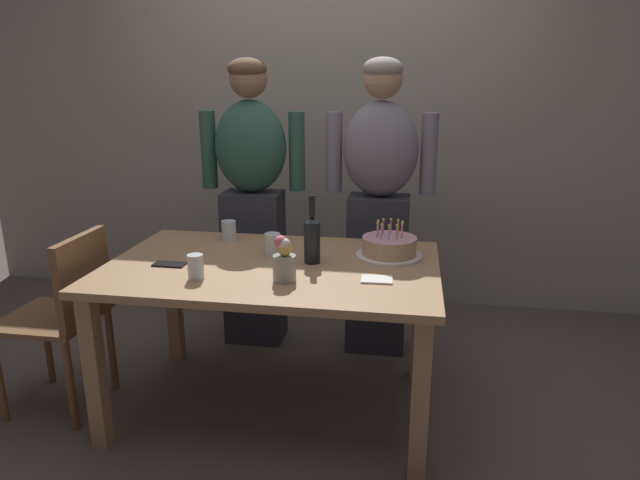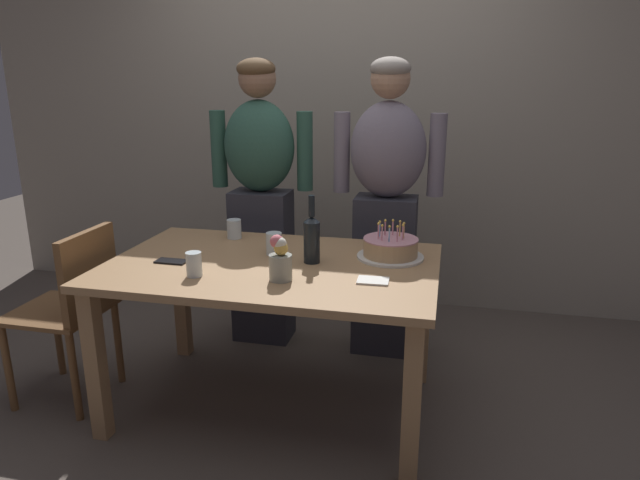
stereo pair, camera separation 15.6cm
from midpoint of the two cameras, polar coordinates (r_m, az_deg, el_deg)
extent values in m
plane|color=#564C44|center=(2.90, -6.11, -16.44)|extent=(10.00, 10.00, 0.00)
cube|color=#9E9384|center=(3.96, -0.64, 12.42)|extent=(5.20, 0.10, 2.60)
cube|color=#A37A51|center=(2.58, -6.58, -2.79)|extent=(1.50, 0.96, 0.03)
cube|color=#A37A51|center=(2.66, -23.45, -12.22)|extent=(0.07, 0.07, 0.70)
cube|color=#A37A51|center=(2.28, 8.10, -15.89)|extent=(0.07, 0.07, 0.70)
cube|color=#A37A51|center=(3.30, -15.90, -5.88)|extent=(0.07, 0.07, 0.70)
cube|color=#A37A51|center=(3.01, 8.53, -7.64)|extent=(0.07, 0.07, 0.70)
cylinder|color=white|center=(2.67, 5.34, -1.57)|extent=(0.31, 0.31, 0.01)
cylinder|color=tan|center=(2.66, 5.37, -0.65)|extent=(0.25, 0.25, 0.08)
cylinder|color=#D18E9E|center=(2.65, 5.39, 0.22)|extent=(0.26, 0.26, 0.01)
cylinder|color=#EAB266|center=(2.65, 6.67, 0.99)|extent=(0.01, 0.01, 0.06)
sphere|color=#F9C64C|center=(2.64, 6.69, 1.82)|extent=(0.01, 0.01, 0.01)
cylinder|color=#EAB266|center=(2.68, 6.26, 1.18)|extent=(0.01, 0.01, 0.06)
sphere|color=#F9C64C|center=(2.67, 6.28, 1.99)|extent=(0.01, 0.01, 0.01)
cylinder|color=pink|center=(2.69, 5.54, 1.28)|extent=(0.01, 0.01, 0.06)
sphere|color=#F9C64C|center=(2.68, 5.56, 2.09)|extent=(0.01, 0.01, 0.01)
cylinder|color=pink|center=(2.69, 4.78, 1.25)|extent=(0.01, 0.01, 0.06)
sphere|color=#F9C64C|center=(2.68, 4.80, 2.07)|extent=(0.01, 0.01, 0.01)
cylinder|color=#93B7DB|center=(2.66, 4.24, 1.12)|extent=(0.01, 0.01, 0.06)
sphere|color=#F9C64C|center=(2.65, 4.26, 1.94)|extent=(0.01, 0.01, 0.01)
cylinder|color=pink|center=(2.63, 4.14, 0.92)|extent=(0.01, 0.01, 0.06)
sphere|color=#F9C64C|center=(2.62, 4.16, 1.75)|extent=(0.01, 0.01, 0.01)
cylinder|color=pink|center=(2.59, 4.53, 0.72)|extent=(0.01, 0.01, 0.06)
sphere|color=#F9C64C|center=(2.58, 4.55, 1.56)|extent=(0.01, 0.01, 0.01)
cylinder|color=#93B7DB|center=(2.58, 5.27, 0.62)|extent=(0.01, 0.01, 0.06)
sphere|color=#F9C64C|center=(2.57, 5.30, 1.46)|extent=(0.01, 0.01, 0.01)
cylinder|color=pink|center=(2.59, 6.07, 0.64)|extent=(0.01, 0.01, 0.06)
sphere|color=#F9C64C|center=(2.58, 6.09, 1.49)|extent=(0.01, 0.01, 0.01)
cylinder|color=pink|center=(2.61, 6.60, 0.79)|extent=(0.01, 0.01, 0.06)
sphere|color=#F9C64C|center=(2.60, 6.63, 1.62)|extent=(0.01, 0.01, 0.01)
cylinder|color=silver|center=(2.68, -6.49, -0.47)|extent=(0.08, 0.08, 0.11)
cylinder|color=silver|center=(2.43, -14.29, -2.67)|extent=(0.07, 0.07, 0.11)
cylinder|color=silver|center=(2.98, -10.70, 0.96)|extent=(0.08, 0.08, 0.10)
cylinder|color=black|center=(2.55, -2.56, -0.27)|extent=(0.07, 0.07, 0.19)
cone|color=black|center=(2.52, -2.59, 2.08)|extent=(0.07, 0.07, 0.03)
cylinder|color=black|center=(2.51, -2.60, 3.44)|extent=(0.03, 0.03, 0.10)
cube|color=black|center=(2.65, -16.62, -2.39)|extent=(0.14, 0.07, 0.01)
cube|color=white|center=(2.36, 3.89, -4.03)|extent=(0.13, 0.10, 0.01)
cylinder|color=#999E93|center=(2.34, -5.53, -2.88)|extent=(0.10, 0.10, 0.11)
sphere|color=gold|center=(2.31, -5.51, -0.94)|extent=(0.06, 0.06, 0.06)
sphere|color=gold|center=(2.31, -5.70, -0.55)|extent=(0.05, 0.05, 0.05)
sphere|color=silver|center=(2.31, -5.60, -0.46)|extent=(0.05, 0.05, 0.05)
sphere|color=#DB6670|center=(2.31, -5.95, -0.23)|extent=(0.06, 0.06, 0.06)
cube|color=#33333D|center=(3.41, -7.94, -2.78)|extent=(0.34, 0.23, 0.92)
ellipsoid|color=#2D5647|center=(3.25, -8.43, 9.32)|extent=(0.41, 0.27, 0.52)
sphere|color=#936B51|center=(3.23, -8.71, 15.86)|extent=(0.21, 0.21, 0.21)
ellipsoid|color=brown|center=(3.21, -8.83, 16.79)|extent=(0.21, 0.21, 0.12)
cylinder|color=#2D5647|center=(3.21, -3.77, 8.91)|extent=(0.09, 0.09, 0.44)
cylinder|color=#2D5647|center=(3.37, -12.53, 8.90)|extent=(0.09, 0.09, 0.44)
cube|color=#33333D|center=(3.27, 4.44, -3.48)|extent=(0.34, 0.23, 0.92)
ellipsoid|color=slate|center=(3.11, 4.73, 9.14)|extent=(0.41, 0.27, 0.52)
sphere|color=tan|center=(3.09, 4.89, 15.98)|extent=(0.21, 0.21, 0.21)
ellipsoid|color=gray|center=(3.07, 4.89, 16.96)|extent=(0.21, 0.21, 0.12)
cylinder|color=slate|center=(3.13, 9.56, 8.54)|extent=(0.09, 0.09, 0.44)
cylinder|color=slate|center=(3.17, 0.02, 8.86)|extent=(0.09, 0.09, 0.44)
cube|color=brown|center=(3.01, -26.90, -7.04)|extent=(0.42, 0.42, 0.02)
cube|color=brown|center=(2.83, -24.31, -3.53)|extent=(0.04, 0.40, 0.40)
cylinder|color=brown|center=(3.33, -27.12, -9.29)|extent=(0.04, 0.04, 0.45)
cylinder|color=brown|center=(3.14, -21.72, -10.17)|extent=(0.04, 0.04, 0.45)
cylinder|color=brown|center=(2.88, -25.42, -13.12)|extent=(0.04, 0.04, 0.45)
camera|label=1|loc=(0.08, -91.73, -0.50)|focal=31.60mm
camera|label=2|loc=(0.08, 88.27, 0.50)|focal=31.60mm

